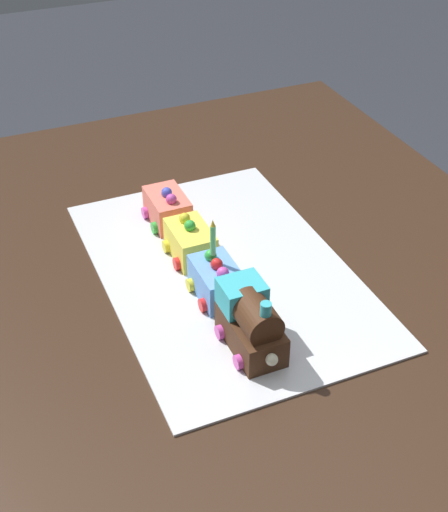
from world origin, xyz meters
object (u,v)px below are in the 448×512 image
at_px(dining_table, 264,325).
at_px(cake_locomotive, 251,321).
at_px(cake_car_gondola_coral, 168,208).
at_px(birthday_candle, 214,239).
at_px(cake_car_tanker_lemon, 190,242).
at_px(cake_car_hopper_sky_blue, 217,280).

xyz_separation_m(dining_table, cake_locomotive, (-0.14, 0.10, 0.16)).
distance_m(cake_car_gondola_coral, birthday_candle, 0.24).
height_order(dining_table, birthday_candle, birthday_candle).
distance_m(cake_car_tanker_lemon, cake_car_gondola_coral, 0.12).
height_order(cake_locomotive, cake_car_hopper_sky_blue, cake_locomotive).
bearing_deg(cake_car_tanker_lemon, cake_locomotive, -180.00).
relative_size(dining_table, cake_car_hopper_sky_blue, 14.00).
height_order(cake_car_hopper_sky_blue, cake_car_tanker_lemon, same).
bearing_deg(cake_car_gondola_coral, birthday_candle, -180.00).
height_order(cake_car_hopper_sky_blue, birthday_candle, birthday_candle).
xyz_separation_m(cake_car_hopper_sky_blue, cake_car_tanker_lemon, (0.12, -0.00, -0.00)).
distance_m(cake_car_tanker_lemon, birthday_candle, 0.13).
distance_m(cake_locomotive, cake_car_gondola_coral, 0.36).
height_order(dining_table, cake_car_gondola_coral, cake_car_gondola_coral).
bearing_deg(cake_car_tanker_lemon, dining_table, -137.39).
relative_size(cake_locomotive, cake_car_tanker_lemon, 1.40).
xyz_separation_m(cake_car_tanker_lemon, birthday_candle, (-0.11, -0.00, 0.07)).
bearing_deg(cake_car_tanker_lemon, cake_car_hopper_sky_blue, 180.00).
bearing_deg(dining_table, birthday_candle, 92.56).
bearing_deg(birthday_candle, cake_car_tanker_lemon, 0.00).
relative_size(cake_car_hopper_sky_blue, cake_car_tanker_lemon, 1.00).
xyz_separation_m(dining_table, cake_car_hopper_sky_blue, (-0.01, 0.10, 0.14)).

